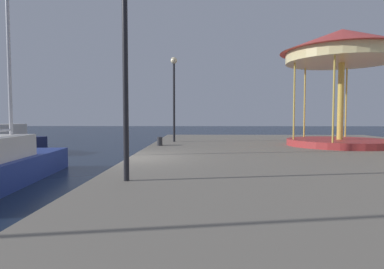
% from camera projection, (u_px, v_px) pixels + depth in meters
% --- Properties ---
extents(ground_plane, '(120.00, 120.00, 0.00)m').
position_uv_depth(ground_plane, '(129.00, 180.00, 11.27)').
color(ground_plane, '#162338').
extents(quay_dock, '(14.69, 27.13, 0.80)m').
position_uv_depth(quay_dock, '(344.00, 170.00, 11.07)').
color(quay_dock, gray).
rests_on(quay_dock, ground).
extents(motorboat_navy, '(2.81, 4.79, 1.76)m').
position_uv_depth(motorboat_navy, '(7.00, 143.00, 18.57)').
color(motorboat_navy, '#19214C').
rests_on(motorboat_navy, ground).
extents(carousel, '(5.67, 5.67, 5.48)m').
position_uv_depth(carousel, '(342.00, 58.00, 15.33)').
color(carousel, '#B23333').
rests_on(carousel, quay_dock).
extents(lamp_post_near_edge, '(0.36, 0.36, 4.63)m').
position_uv_depth(lamp_post_near_edge, '(125.00, 36.00, 6.97)').
color(lamp_post_near_edge, black).
rests_on(lamp_post_near_edge, quay_dock).
extents(lamp_post_mid_promenade, '(0.36, 0.36, 4.61)m').
position_uv_depth(lamp_post_mid_promenade, '(174.00, 85.00, 17.80)').
color(lamp_post_mid_promenade, black).
rests_on(lamp_post_mid_promenade, quay_dock).
extents(bollard_north, '(0.24, 0.24, 0.40)m').
position_uv_depth(bollard_north, '(160.00, 142.00, 15.56)').
color(bollard_north, '#2D2D33').
rests_on(bollard_north, quay_dock).
extents(bollard_center, '(0.24, 0.24, 0.40)m').
position_uv_depth(bollard_center, '(160.00, 141.00, 15.86)').
color(bollard_center, '#2D2D33').
rests_on(bollard_center, quay_dock).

